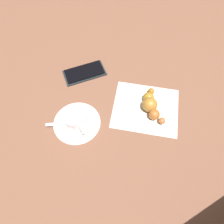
{
  "coord_description": "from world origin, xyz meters",
  "views": [
    {
      "loc": [
        -0.02,
        0.28,
        0.53
      ],
      "look_at": [
        -0.01,
        0.0,
        0.02
      ],
      "focal_mm": 32.2,
      "sensor_mm": 36.0,
      "label": 1
    }
  ],
  "objects_px": {
    "sugar_packet": "(74,115)",
    "cell_phone": "(85,72)",
    "saucer": "(77,123)",
    "croissant": "(151,105)",
    "espresso_cup": "(76,118)",
    "napkin": "(146,108)",
    "teaspoon": "(74,123)"
  },
  "relations": [
    {
      "from": "espresso_cup",
      "to": "teaspoon",
      "type": "height_order",
      "value": "espresso_cup"
    },
    {
      "from": "saucer",
      "to": "croissant",
      "type": "bearing_deg",
      "value": -163.93
    },
    {
      "from": "espresso_cup",
      "to": "cell_phone",
      "type": "distance_m",
      "value": 0.19
    },
    {
      "from": "cell_phone",
      "to": "sugar_packet",
      "type": "bearing_deg",
      "value": 86.78
    },
    {
      "from": "croissant",
      "to": "sugar_packet",
      "type": "bearing_deg",
      "value": 10.12
    },
    {
      "from": "napkin",
      "to": "saucer",
      "type": "bearing_deg",
      "value": 17.23
    },
    {
      "from": "saucer",
      "to": "cell_phone",
      "type": "distance_m",
      "value": 0.19
    },
    {
      "from": "espresso_cup",
      "to": "sugar_packet",
      "type": "xyz_separation_m",
      "value": [
        0.01,
        -0.02,
        -0.02
      ]
    },
    {
      "from": "sugar_packet",
      "to": "cell_phone",
      "type": "bearing_deg",
      "value": -114.51
    },
    {
      "from": "espresso_cup",
      "to": "napkin",
      "type": "relative_size",
      "value": 0.43
    },
    {
      "from": "espresso_cup",
      "to": "napkin",
      "type": "xyz_separation_m",
      "value": [
        -0.2,
        -0.06,
        -0.03
      ]
    },
    {
      "from": "cell_phone",
      "to": "croissant",
      "type": "bearing_deg",
      "value": 149.83
    },
    {
      "from": "espresso_cup",
      "to": "cell_phone",
      "type": "relative_size",
      "value": 0.54
    },
    {
      "from": "espresso_cup",
      "to": "sugar_packet",
      "type": "height_order",
      "value": "espresso_cup"
    },
    {
      "from": "espresso_cup",
      "to": "cell_phone",
      "type": "bearing_deg",
      "value": -89.18
    },
    {
      "from": "espresso_cup",
      "to": "croissant",
      "type": "xyz_separation_m",
      "value": [
        -0.21,
        -0.06,
        -0.01
      ]
    },
    {
      "from": "teaspoon",
      "to": "sugar_packet",
      "type": "relative_size",
      "value": 2.17
    },
    {
      "from": "espresso_cup",
      "to": "sugar_packet",
      "type": "relative_size",
      "value": 1.47
    },
    {
      "from": "saucer",
      "to": "sugar_packet",
      "type": "xyz_separation_m",
      "value": [
        0.01,
        -0.02,
        0.01
      ]
    },
    {
      "from": "croissant",
      "to": "cell_phone",
      "type": "distance_m",
      "value": 0.25
    },
    {
      "from": "napkin",
      "to": "espresso_cup",
      "type": "bearing_deg",
      "value": 17.6
    },
    {
      "from": "sugar_packet",
      "to": "croissant",
      "type": "xyz_separation_m",
      "value": [
        -0.22,
        -0.04,
        0.01
      ]
    },
    {
      "from": "napkin",
      "to": "croissant",
      "type": "bearing_deg",
      "value": 177.34
    },
    {
      "from": "saucer",
      "to": "croissant",
      "type": "xyz_separation_m",
      "value": [
        -0.21,
        -0.06,
        0.02
      ]
    },
    {
      "from": "sugar_packet",
      "to": "napkin",
      "type": "height_order",
      "value": "sugar_packet"
    },
    {
      "from": "saucer",
      "to": "cell_phone",
      "type": "xyz_separation_m",
      "value": [
        0.0,
        -0.19,
        0.0
      ]
    },
    {
      "from": "saucer",
      "to": "napkin",
      "type": "relative_size",
      "value": 0.7
    },
    {
      "from": "cell_phone",
      "to": "teaspoon",
      "type": "bearing_deg",
      "value": 88.79
    },
    {
      "from": "teaspoon",
      "to": "croissant",
      "type": "xyz_separation_m",
      "value": [
        -0.22,
        -0.07,
        0.01
      ]
    },
    {
      "from": "teaspoon",
      "to": "cell_phone",
      "type": "xyz_separation_m",
      "value": [
        -0.0,
        -0.19,
        -0.01
      ]
    },
    {
      "from": "saucer",
      "to": "napkin",
      "type": "bearing_deg",
      "value": -162.77
    },
    {
      "from": "sugar_packet",
      "to": "napkin",
      "type": "bearing_deg",
      "value": 169.61
    }
  ]
}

